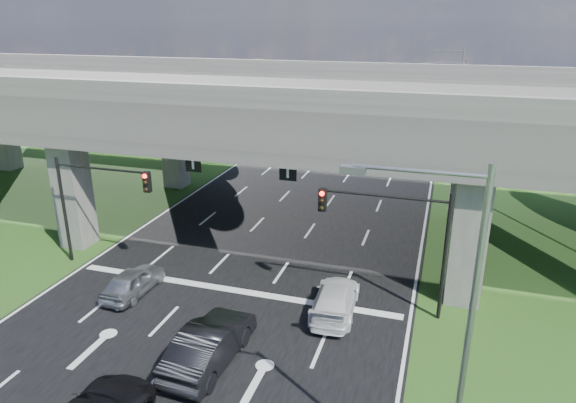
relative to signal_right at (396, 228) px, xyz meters
The scene contains 18 objects.
ground 9.71m from the signal_right, 153.26° to the right, with size 160.00×160.00×0.00m, color #2B4D18.
road 10.74m from the signal_right, 142.25° to the left, with size 18.00×120.00×0.03m, color black.
overpass 11.84m from the signal_right, 134.16° to the left, with size 80.00×15.00×10.00m.
warehouse 45.97m from the signal_right, 137.44° to the left, with size 20.00×10.00×4.00m, color #9E9E99.
signal_right is the anchor object (origin of this frame).
signal_left 15.65m from the signal_right, behind, with size 5.76×0.54×6.00m.
streetlight_near 10.33m from the signal_right, 77.12° to the right, with size 3.38×0.25×10.00m.
streetlight_far 20.25m from the signal_right, 83.53° to the left, with size 3.38×0.25×10.00m.
streetlight_beyond 36.17m from the signal_right, 86.39° to the left, with size 3.38×0.25×10.00m.
tree_left_near 31.01m from the signal_right, 134.63° to the left, with size 4.50×4.50×7.80m.
tree_left_mid 38.96m from the signal_right, 129.50° to the left, with size 3.91×3.90×6.76m.
tree_left_far 43.37m from the signal_right, 118.63° to the left, with size 4.80×4.80×8.32m.
tree_right_near 24.62m from the signal_right, 77.76° to the left, with size 4.20×4.20×7.28m.
tree_right_mid 33.10m from the signal_right, 75.62° to the left, with size 3.91×3.90×6.76m.
tree_right_far 40.29m from the signal_right, 83.99° to the left, with size 4.50×4.50×7.80m.
car_silver 12.97m from the signal_right, 169.94° to the right, with size 1.57×3.91×1.33m, color #AFB1B7.
car_dark 9.33m from the signal_right, 136.57° to the right, with size 1.80×5.17×1.70m, color black.
car_white 4.34m from the signal_right, 158.75° to the right, with size 1.91×4.70×1.36m, color silver.
Camera 1 is at (9.46, -17.39, 12.94)m, focal length 32.00 mm.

